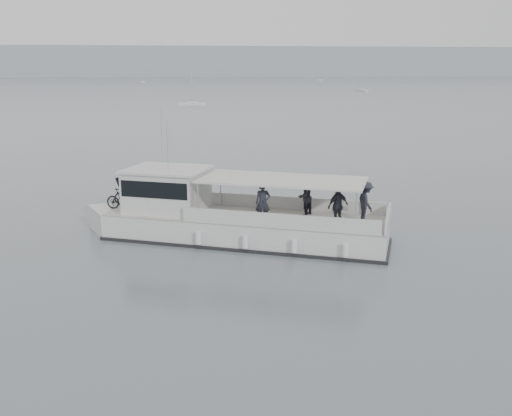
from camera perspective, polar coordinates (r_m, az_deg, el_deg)
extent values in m
plane|color=slate|center=(24.06, -3.47, -5.87)|extent=(1400.00, 1400.00, 0.00)
cube|color=#939EA8|center=(582.66, -6.89, 14.29)|extent=(1400.00, 90.00, 28.00)
cube|color=silver|center=(27.43, -1.04, -2.26)|extent=(13.75, 8.40, 1.45)
cube|color=silver|center=(29.97, -13.41, -1.25)|extent=(3.36, 3.36, 1.45)
cube|color=beige|center=(27.24, -1.04, -0.79)|extent=(13.75, 8.40, 0.07)
cube|color=black|center=(27.56, -1.03, -3.15)|extent=(14.01, 8.61, 0.20)
cube|color=silver|center=(28.30, 3.85, 0.44)|extent=(8.31, 3.50, 0.67)
cube|color=silver|center=(25.05, 2.24, -1.31)|extent=(8.31, 3.50, 0.67)
cube|color=silver|center=(26.10, 13.08, -1.04)|extent=(1.46, 3.35, 0.67)
cube|color=silver|center=(28.39, -8.86, 1.73)|extent=(4.45, 4.15, 2.01)
cube|color=black|center=(29.10, -11.98, 2.23)|extent=(1.64, 2.82, 1.29)
cube|color=black|center=(28.32, -8.88, 2.39)|extent=(4.26, 4.10, 0.78)
cube|color=silver|center=(28.19, -8.94, 3.84)|extent=(4.74, 4.44, 0.11)
cube|color=silver|center=(26.39, 2.66, 2.82)|extent=(8.30, 5.98, 0.09)
cylinder|color=silver|center=(26.15, -5.79, 0.60)|extent=(0.09, 0.09, 1.84)
cylinder|color=silver|center=(29.01, -3.56, 1.96)|extent=(0.09, 0.09, 1.84)
cylinder|color=silver|center=(24.53, 9.98, -0.43)|extent=(0.09, 0.09, 1.84)
cylinder|color=silver|center=(27.56, 10.64, 1.12)|extent=(0.09, 0.09, 1.84)
cylinder|color=silver|center=(29.16, -9.44, 7.03)|extent=(0.04, 0.04, 2.90)
cylinder|color=silver|center=(27.12, -8.85, 6.08)|extent=(0.04, 0.04, 2.46)
cylinder|color=white|center=(26.16, -5.79, -3.00)|extent=(0.35, 0.35, 0.56)
cylinder|color=white|center=(25.46, -1.09, -3.41)|extent=(0.35, 0.35, 0.56)
cylinder|color=white|center=(24.94, 3.84, -3.81)|extent=(0.35, 0.35, 0.56)
cylinder|color=white|center=(24.61, 8.95, -4.19)|extent=(0.35, 0.35, 0.56)
imported|color=black|center=(29.86, -12.38, 1.18)|extent=(2.03, 1.35, 1.01)
imported|color=black|center=(29.09, -13.20, 0.86)|extent=(1.82, 1.13, 1.06)
imported|color=#252731|center=(25.78, 0.69, 0.52)|extent=(0.69, 0.46, 1.88)
imported|color=#252731|center=(27.14, 4.85, 1.15)|extent=(1.14, 1.15, 1.88)
imported|color=#252731|center=(25.48, 8.19, 0.22)|extent=(1.19, 0.89, 1.88)
imported|color=#252731|center=(26.45, 10.90, 0.61)|extent=(0.78, 1.26, 1.88)
cube|color=silver|center=(212.02, 10.47, 11.47)|extent=(4.28, 5.95, 0.75)
cube|color=silver|center=(212.01, 10.48, 11.56)|extent=(2.36, 2.53, 0.45)
cylinder|color=silver|center=(211.92, 10.51, 12.41)|extent=(0.08, 0.08, 6.33)
cube|color=silver|center=(349.14, -11.38, 12.26)|extent=(4.30, 6.30, 0.75)
cube|color=silver|center=(349.14, -11.39, 12.31)|extent=(2.43, 2.63, 0.45)
cylinder|color=silver|center=(349.08, -11.41, 12.86)|extent=(0.08, 0.08, 6.65)
cube|color=silver|center=(128.88, -6.40, 10.25)|extent=(6.40, 2.36, 0.75)
cube|color=silver|center=(128.86, -6.40, 10.40)|extent=(2.30, 1.88, 0.45)
cylinder|color=silver|center=(128.71, -6.44, 11.93)|extent=(0.08, 0.08, 6.93)
cube|color=silver|center=(395.60, 6.49, 12.59)|extent=(4.34, 5.26, 0.75)
cube|color=silver|center=(395.59, 6.49, 12.64)|extent=(2.24, 2.34, 0.45)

